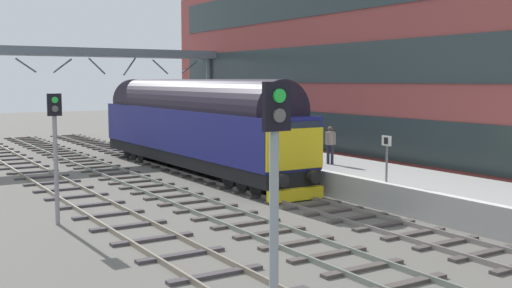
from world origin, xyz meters
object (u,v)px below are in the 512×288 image
object	(u,v)px
signal_post_mid	(55,143)
waiting_passenger	(330,141)
diesel_locomotive	(192,123)
signal_post_near	(275,202)
platform_number_sign	(387,151)

from	to	relation	value
signal_post_mid	waiting_passenger	size ratio (longest dim) A/B	2.57
diesel_locomotive	signal_post_mid	world-z (taller)	diesel_locomotive
diesel_locomotive	waiting_passenger	size ratio (longest dim) A/B	11.03
signal_post_near	platform_number_sign	world-z (taller)	signal_post_near
diesel_locomotive	signal_post_mid	xyz separation A→B (m)	(-8.72, -7.90, 0.16)
signal_post_mid	platform_number_sign	world-z (taller)	signal_post_mid
signal_post_near	platform_number_sign	size ratio (longest dim) A/B	2.78
waiting_passenger	diesel_locomotive	bearing A→B (deg)	2.39
signal_post_mid	platform_number_sign	bearing A→B (deg)	-20.28
signal_post_near	signal_post_mid	bearing A→B (deg)	90.00
signal_post_mid	platform_number_sign	distance (m)	11.30
diesel_locomotive	signal_post_mid	distance (m)	11.77
diesel_locomotive	platform_number_sign	distance (m)	11.97
platform_number_sign	waiting_passenger	xyz separation A→B (m)	(1.31, 4.81, -0.14)
signal_post_near	signal_post_mid	size ratio (longest dim) A/B	1.10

